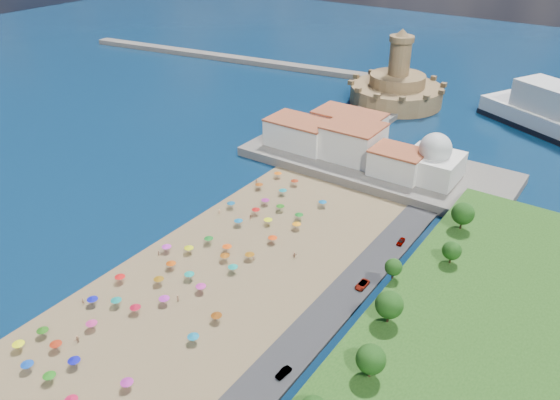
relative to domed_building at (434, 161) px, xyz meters
The scene contains 11 objects.
ground 77.60m from the domed_building, 112.91° to the right, with size 700.00×700.00×0.00m, color #071938.
terrace 21.44m from the domed_building, behind, with size 90.00×36.00×3.00m, color #59544C.
jetty 56.51m from the domed_building, 138.62° to the left, with size 18.00×70.00×2.40m, color #59544C.
breakwater 162.43m from the domed_building, 149.64° to the left, with size 200.00×7.00×2.60m, color #59544C.
waterfront_buildings 33.17m from the domed_building, behind, with size 57.00×29.00×11.00m.
domed_building is the anchor object (origin of this frame).
fortress 79.11m from the domed_building, 122.08° to the left, with size 40.00×40.00×32.40m.
beach_parasols 87.97m from the domed_building, 110.87° to the right, with size 31.39×115.22×2.20m.
beachgoers 83.53m from the domed_building, 113.21° to the right, with size 35.53×95.09×1.89m.
parked_cars 76.93m from the domed_building, 85.50° to the right, with size 2.17×81.28×1.43m.
hillside_trees 82.30m from the domed_building, 76.54° to the right, with size 13.23×108.21×7.63m.
Camera 1 is at (77.79, -81.83, 80.79)m, focal length 35.00 mm.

